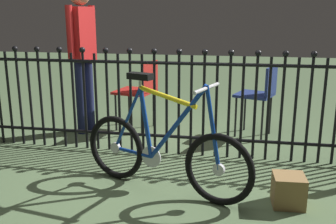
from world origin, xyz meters
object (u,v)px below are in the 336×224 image
object	(u,v)px
person_visitor	(82,46)
display_crate	(288,190)
chair_navy	(261,92)
chair_red	(141,88)
bicycle	(163,152)

from	to	relation	value
person_visitor	display_crate	world-z (taller)	person_visitor
chair_navy	person_visitor	world-z (taller)	person_visitor
chair_red	display_crate	xyz separation A→B (m)	(1.57, -1.71, -0.40)
chair_red	chair_navy	size ratio (longest dim) A/B	1.02
bicycle	chair_red	size ratio (longest dim) A/B	1.72
chair_navy	display_crate	xyz separation A→B (m)	(0.16, -1.67, -0.41)
chair_navy	display_crate	distance (m)	1.73
bicycle	person_visitor	bearing A→B (deg)	131.02
display_crate	person_visitor	bearing A→B (deg)	145.88
chair_navy	display_crate	bearing A→B (deg)	-84.69
chair_navy	display_crate	world-z (taller)	chair_navy
chair_navy	chair_red	bearing A→B (deg)	178.39
person_visitor	display_crate	xyz separation A→B (m)	(2.20, -1.49, -0.91)
bicycle	person_visitor	world-z (taller)	person_visitor
chair_red	person_visitor	size ratio (longest dim) A/B	0.49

